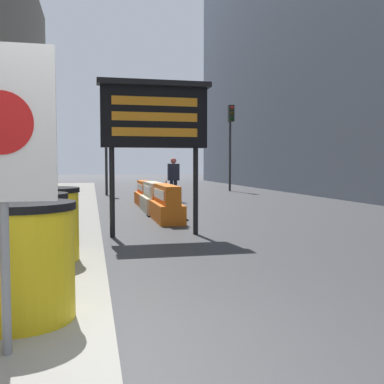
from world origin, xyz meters
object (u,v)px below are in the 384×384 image
Objects in this scene: traffic_cone_mid at (154,205)px; jersey_barrier_cream at (153,198)px; barrel_drum_foreground at (21,261)px; barrel_drum_middle at (25,239)px; traffic_light_near_curb at (106,137)px; pedestrian_worker at (173,176)px; message_board at (154,118)px; warning_sign at (1,142)px; traffic_cone_near at (166,188)px; jersey_barrier_orange_far at (145,194)px; traffic_light_far_side at (231,129)px; jersey_barrier_orange_near at (166,205)px; barrel_drum_back at (45,224)px; traffic_cone_far at (180,208)px.

jersey_barrier_cream is at bearing 82.90° from traffic_cone_mid.
barrel_drum_foreground is 1.00× the size of barrel_drum_middle.
traffic_light_near_curb is 4.87m from pedestrian_worker.
traffic_cone_mid is at bearing 82.53° from message_board.
traffic_light_near_curb is at bearing 92.62° from message_board.
pedestrian_worker is (1.80, 7.91, -1.32)m from message_board.
warning_sign reaches higher than jersey_barrier_cream.
traffic_cone_near is 0.47× the size of pedestrian_worker.
warning_sign is 1.01× the size of jersey_barrier_cream.
jersey_barrier_orange_far is 0.55× the size of traffic_light_near_curb.
traffic_light_near_curb is (-1.14, 7.25, 2.23)m from jersey_barrier_cream.
traffic_light_far_side reaches higher than traffic_light_near_curb.
traffic_light_near_curb is (-1.14, 9.62, 2.21)m from jersey_barrier_orange_near.
traffic_light_near_curb reaches higher than traffic_cone_mid.
jersey_barrier_orange_near is (2.37, 4.88, -0.23)m from barrel_drum_back.
warning_sign is 0.67× the size of message_board.
barrel_drum_back is at bearing -115.05° from traffic_light_far_side.
jersey_barrier_orange_near is 0.45× the size of traffic_light_far_side.
jersey_barrier_orange_far is at bearing -127.27° from traffic_light_far_side.
barrel_drum_foreground reaches higher than traffic_cone_near.
barrel_drum_middle is at bearing -94.49° from barrel_drum_back.
warning_sign is (0.01, -0.69, 0.91)m from barrel_drum_foreground.
traffic_cone_mid is at bearing 117.40° from traffic_cone_far.
barrel_drum_middle is 12.26m from pedestrian_worker.
pedestrian_worker is (-4.04, -5.75, -2.22)m from traffic_light_far_side.
barrel_drum_foreground is 7.64m from traffic_cone_far.
barrel_drum_middle is at bearing 76.44° from pedestrian_worker.
barrel_drum_back is (-0.03, 2.25, 0.00)m from barrel_drum_foreground.
pedestrian_worker is at bearing -125.14° from traffic_light_far_side.
traffic_light_far_side is at bearing 65.33° from jersey_barrier_orange_near.
barrel_drum_middle is 0.58× the size of pedestrian_worker.
message_board is 7.06m from jersey_barrier_orange_far.
barrel_drum_back is at bearing -110.52° from traffic_cone_mid.
traffic_cone_mid is at bearing 99.65° from jersey_barrier_orange_near.
barrel_drum_back is 11.16m from pedestrian_worker.
barrel_drum_foreground is 0.47× the size of jersey_barrier_orange_near.
warning_sign reaches higher than jersey_barrier_orange_far.
warning_sign is 5.90m from message_board.
barrel_drum_back is 5.43m from jersey_barrier_orange_near.
traffic_cone_far is at bearing 67.32° from message_board.
pedestrian_worker is at bearing 81.34° from traffic_cone_far.
jersey_barrier_orange_far is at bearing -110.96° from traffic_cone_near.
traffic_light_near_curb is at bearing 98.90° from jersey_barrier_cream.
message_board is at bearing 72.64° from warning_sign.
jersey_barrier_orange_near is at bearing 81.88° from pedestrian_worker.
message_board is at bearing 56.16° from barrel_drum_back.
traffic_cone_mid is (-0.17, 1.00, -0.07)m from jersey_barrier_orange_near.
traffic_light_near_curb is (-0.97, 8.62, 2.29)m from traffic_cone_mid.
pedestrian_worker is (3.55, 12.82, 0.34)m from barrel_drum_foreground.
jersey_barrier_orange_far is (2.35, 11.66, -0.26)m from barrel_drum_foreground.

